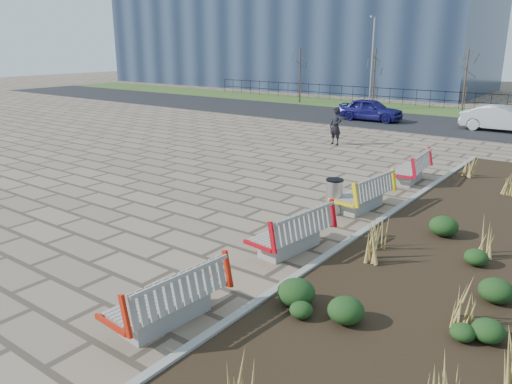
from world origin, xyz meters
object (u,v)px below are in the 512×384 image
Objects in this scene: bench_c at (362,192)px; car_silver at (501,119)px; bench_b at (290,230)px; lamp_west at (372,64)px; car_blue at (371,110)px; bench_d at (409,167)px; litter_bin at (334,197)px; bench_a at (165,295)px; pedestrian at (336,126)px.

car_silver is (0.20, 15.97, 0.16)m from bench_c.
bench_b is 25.54m from lamp_west.
car_blue is (-6.72, 15.34, 0.16)m from bench_c.
litter_bin is (-0.45, -4.28, -0.04)m from bench_d.
litter_bin is at bearing 176.53° from car_silver.
bench_c is (0.00, 7.25, 0.00)m from bench_a.
bench_c is 1.25× the size of pedestrian.
bench_c is at bearing -94.84° from bench_d.
pedestrian is 0.43× the size of car_silver.
pedestrian is (-4.94, 4.16, 0.34)m from bench_d.
lamp_west is (-9.00, 20.19, 2.54)m from bench_c.
bench_d is 1.25× the size of pedestrian.
bench_c is 3.56m from bench_d.
bench_d is at bearing 83.93° from litter_bin.
lamp_west is (-9.00, 16.63, 2.54)m from bench_d.
pedestrian is at bearing 127.74° from bench_c.
bench_a is at bearing -83.10° from bench_b.
car_silver is (0.20, 19.55, 0.16)m from bench_b.
bench_d is at bearing 96.90° from bench_b.
car_blue is at bearing 111.31° from litter_bin.
litter_bin is 16.70m from car_silver.
bench_b and bench_c have the same top height.
bench_c is 1.00× the size of bench_d.
car_silver reaches higher than bench_d.
pedestrian reaches higher than litter_bin.
lamp_west is at bearing 112.22° from litter_bin.
car_silver is at bearing 84.21° from bench_d.
pedestrian reaches higher than bench_d.
car_silver is at bearing 69.84° from pedestrian.
pedestrian reaches higher than car_silver.
car_blue is 6.95m from car_silver.
bench_d is at bearing 94.38° from bench_a.
bench_d is 13.56m from car_blue.
car_silver is (0.20, 12.41, 0.16)m from bench_d.
litter_bin is 9.57m from pedestrian.
car_silver reaches higher than litter_bin.
car_blue is at bearing 116.46° from bench_b.
bench_d is 6.47m from pedestrian.
bench_a is 2.28× the size of litter_bin.
lamp_west is (-8.55, 20.91, 2.58)m from litter_bin.
lamp_west is at bearing 22.42° from car_blue.
car_silver is 10.40m from lamp_west.
bench_c is 0.54× the size of car_silver.
car_blue reaches higher than bench_d.
bench_a is 3.67m from bench_b.
bench_d is (0.00, 7.14, 0.00)m from bench_b.
pedestrian is 9.72m from car_silver.
bench_c is 15.97m from car_silver.
bench_b is 1.25× the size of pedestrian.
bench_b is at bearing -163.19° from car_blue.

